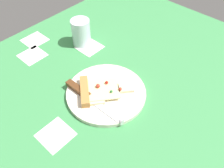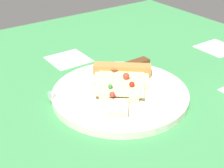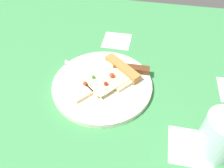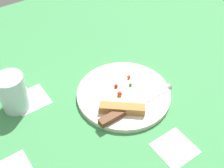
# 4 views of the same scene
# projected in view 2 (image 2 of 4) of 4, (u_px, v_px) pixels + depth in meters

# --- Properties ---
(ground_plane) EXTENTS (1.20, 1.20, 0.03)m
(ground_plane) POSITION_uv_depth(u_px,v_px,m) (115.00, 140.00, 0.55)
(ground_plane) COLOR #3D8C4C
(ground_plane) RESTS_ON ground
(plate) EXTENTS (0.26, 0.26, 0.01)m
(plate) POSITION_uv_depth(u_px,v_px,m) (120.00, 94.00, 0.64)
(plate) COLOR silver
(plate) RESTS_ON ground_plane
(pizza_slice) EXTENTS (0.17, 0.18, 0.03)m
(pizza_slice) POSITION_uv_depth(u_px,v_px,m) (121.00, 81.00, 0.66)
(pizza_slice) COLOR beige
(pizza_slice) RESTS_ON plate
(knife) EXTENTS (0.24, 0.02, 0.02)m
(knife) POSITION_uv_depth(u_px,v_px,m) (112.00, 73.00, 0.69)
(knife) COLOR silver
(knife) RESTS_ON plate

